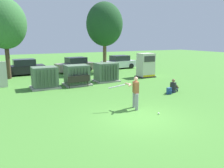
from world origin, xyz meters
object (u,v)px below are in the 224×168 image
transformer_mid_east (106,72)px  parked_car_rightmost (119,62)px  generator_enclosure (146,65)px  park_bench (78,80)px  seated_spectator (174,87)px  backpack (169,91)px  parked_car_left_of_center (23,68)px  parked_car_right_of_center (75,65)px  batter (135,91)px  sports_ball (159,113)px  transformer_mid_west (77,75)px  transformer_west (45,78)px

transformer_mid_east → parked_car_rightmost: same height
generator_enclosure → park_bench: bearing=-167.9°
seated_spectator → backpack: seated_spectator is taller
transformer_mid_east → parked_car_left_of_center: bearing=131.2°
parked_car_left_of_center → parked_car_right_of_center: (5.43, -0.25, 0.00)m
batter → parked_car_left_of_center: batter is taller
park_bench → sports_ball: 8.01m
transformer_mid_east → parked_car_right_of_center: 6.73m
transformer_mid_west → sports_ball: (1.37, -8.73, -0.74)m
batter → parked_car_rightmost: (7.06, 14.76, -0.22)m
transformer_mid_west → parked_car_left_of_center: size_ratio=0.49×
parked_car_rightmost → backpack: bearing=-103.8°
parked_car_right_of_center → transformer_mid_west: bearing=-106.7°
transformer_mid_east → parked_car_right_of_center: same height
sports_ball → parked_car_right_of_center: bearing=87.3°
batter → parked_car_left_of_center: size_ratio=0.41×
transformer_mid_west → batter: (0.77, -7.41, 0.19)m
batter → parked_car_left_of_center: (-4.07, 14.76, -0.22)m
transformer_mid_west → parked_car_right_of_center: bearing=73.3°
transformer_mid_east → seated_spectator: (2.47, -5.84, -0.41)m
transformer_mid_west → parked_car_rightmost: size_ratio=0.48×
transformer_west → parked_car_right_of_center: same height
transformer_mid_west → parked_car_right_of_center: same height
transformer_mid_west → parked_car_right_of_center: 7.41m
transformer_mid_east → seated_spectator: transformer_mid_east is taller
backpack → parked_car_rightmost: bearing=76.2°
parked_car_left_of_center → parked_car_rightmost: size_ratio=0.98×
sports_ball → seated_spectator: bearing=40.3°
transformer_mid_east → sports_ball: (-1.41, -9.13, -0.74)m
park_bench → seated_spectator: bearing=-40.0°
park_bench → parked_car_right_of_center: (2.30, 7.98, 0.22)m
transformer_west → batter: size_ratio=1.21×
transformer_mid_west → seated_spectator: 7.57m
generator_enclosure → backpack: 6.98m
transformer_mid_east → generator_enclosure: 4.40m
parked_car_right_of_center → sports_ball: bearing=-92.7°
batter → parked_car_rightmost: batter is taller
backpack → parked_car_left_of_center: size_ratio=0.10×
transformer_west → seated_spectator: size_ratio=2.18×
park_bench → batter: batter is taller
transformer_mid_east → parked_car_right_of_center: bearing=95.6°
sports_ball → parked_car_right_of_center: size_ratio=0.02×
backpack → transformer_west: bearing=141.3°
generator_enclosure → parked_car_rightmost: bearing=84.2°
transformer_mid_west → backpack: (4.61, -5.73, -0.57)m
sports_ball → transformer_mid_east: bearing=81.2°
park_bench → parked_car_left_of_center: parked_car_left_of_center is taller
generator_enclosure → backpack: size_ratio=5.23×
backpack → parked_car_rightmost: (3.22, 13.08, 0.54)m
transformer_west → parked_car_left_of_center: bearing=96.0°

